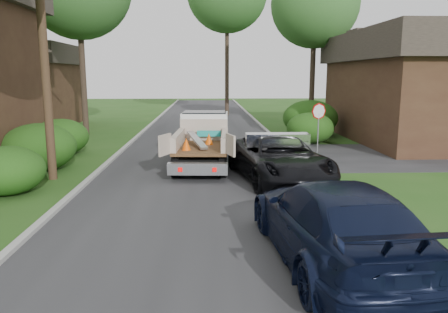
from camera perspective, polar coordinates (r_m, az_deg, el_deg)
name	(u,v)px	position (r m, az deg, el deg)	size (l,w,h in m)	color
ground	(204,223)	(11.30, -2.67, -8.64)	(120.00, 120.00, 0.00)	#234D16
road	(205,153)	(21.00, -2.52, 0.40)	(8.00, 90.00, 0.02)	#28282B
curb_left	(119,153)	(21.40, -13.56, 0.45)	(0.20, 90.00, 0.12)	#9E9E99
curb_right	(289,152)	(21.37, 8.54, 0.62)	(0.20, 90.00, 0.12)	#9E9E99
stop_sign	(319,118)	(20.41, 12.24, 4.90)	(0.71, 0.32, 2.48)	slate
utility_pole	(43,32)	(16.68, -22.60, 14.81)	(2.42, 1.25, 10.00)	#382619
house_left_far	(19,84)	(35.39, -25.19, 8.52)	(7.56, 7.56, 6.00)	#3B2318
house_right	(433,85)	(27.85, 25.61, 8.42)	(9.72, 12.96, 6.20)	#3B2318
hedge_left_a	(7,170)	(15.33, -26.48, -1.64)	(2.34, 2.34, 1.53)	#13410F
hedge_left_b	(39,147)	(18.60, -23.03, 1.14)	(2.86, 2.86, 1.87)	#13410F
hedge_left_c	(60,137)	(21.98, -20.58, 2.42)	(2.60, 2.60, 1.70)	#13410F
hedge_right_a	(310,128)	(24.52, 11.20, 3.67)	(2.60, 2.60, 1.70)	#13410F
hedge_right_b	(310,118)	(27.55, 11.20, 4.95)	(3.38, 3.38, 2.21)	#13410F
tree_right_far	(315,4)	(31.91, 11.80, 18.96)	(6.00, 6.00, 11.50)	#2D2119
flatbed_truck	(204,136)	(18.55, -2.68, 2.64)	(2.63, 5.72, 2.12)	black
black_pickup	(279,158)	(15.66, 7.15, -0.22)	(2.67, 5.79, 1.61)	black
navy_suv	(334,222)	(9.02, 14.13, -8.33)	(2.37, 5.83, 1.69)	black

